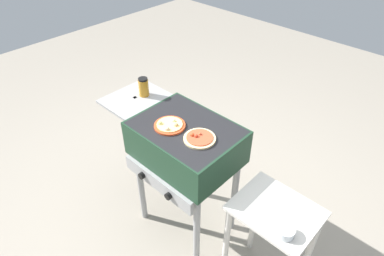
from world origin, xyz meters
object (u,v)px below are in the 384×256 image
object	(u,v)px
sauce_jar	(144,87)
topping_bowl_near	(285,232)
prep_table	(271,232)
pizza_pepperoni	(199,138)
grill	(184,145)
pizza_cheese	(170,125)

from	to	relation	value
sauce_jar	topping_bowl_near	size ratio (longest dim) A/B	1.41
prep_table	topping_bowl_near	distance (m)	0.26
prep_table	pizza_pepperoni	bearing A→B (deg)	-176.83
sauce_jar	topping_bowl_near	world-z (taller)	sauce_jar
prep_table	grill	bearing A→B (deg)	-179.63
topping_bowl_near	pizza_cheese	bearing A→B (deg)	177.27
sauce_jar	prep_table	xyz separation A→B (m)	(1.12, -0.06, -0.46)
sauce_jar	topping_bowl_near	distance (m)	1.26
pizza_cheese	prep_table	world-z (taller)	pizza_cheese
pizza_cheese	prep_table	distance (m)	0.84
prep_table	topping_bowl_near	world-z (taller)	topping_bowl_near
grill	prep_table	world-z (taller)	grill
pizza_pepperoni	topping_bowl_near	bearing A→B (deg)	-6.63
sauce_jar	topping_bowl_near	xyz separation A→B (m)	(1.23, -0.17, -0.24)
pizza_cheese	grill	bearing A→B (deg)	43.74
grill	pizza_pepperoni	bearing A→B (deg)	-9.39
pizza_pepperoni	sauce_jar	distance (m)	0.60
grill	pizza_cheese	xyz separation A→B (m)	(-0.06, -0.06, 0.15)
pizza_pepperoni	pizza_cheese	xyz separation A→B (m)	(-0.21, -0.03, 0.00)
pizza_pepperoni	prep_table	bearing A→B (deg)	3.17
pizza_cheese	topping_bowl_near	distance (m)	0.87
pizza_pepperoni	sauce_jar	world-z (taller)	sauce_jar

